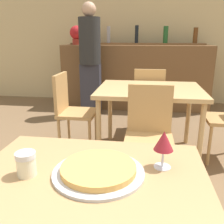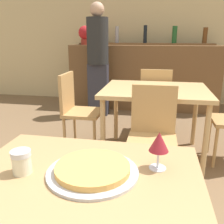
% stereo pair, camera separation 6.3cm
% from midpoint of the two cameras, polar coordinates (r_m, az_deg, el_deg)
% --- Properties ---
extents(wall_back, '(8.00, 0.05, 2.80)m').
position_cam_midpoint_polar(wall_back, '(5.04, 5.51, 18.33)').
color(wall_back, '#D1B784').
rests_on(wall_back, ground_plane).
extents(dining_table_near, '(0.92, 0.73, 0.76)m').
position_cam_midpoint_polar(dining_table_near, '(1.04, -7.28, -19.57)').
color(dining_table_near, '#A87F51').
rests_on(dining_table_near, ground_plane).
extents(dining_table_far, '(1.08, 0.87, 0.76)m').
position_cam_midpoint_polar(dining_table_far, '(2.65, 7.92, 3.74)').
color(dining_table_far, tan).
rests_on(dining_table_far, ground_plane).
extents(bar_counter, '(2.60, 0.56, 1.12)m').
position_cam_midpoint_polar(bar_counter, '(4.59, 4.92, 7.99)').
color(bar_counter, brown).
rests_on(bar_counter, ground_plane).
extents(bar_back_shelf, '(2.39, 0.24, 0.33)m').
position_cam_midpoint_polar(bar_back_shelf, '(4.68, 5.66, 15.81)').
color(bar_back_shelf, brown).
rests_on(bar_back_shelf, bar_counter).
extents(chair_far_side_front, '(0.40, 0.40, 0.89)m').
position_cam_midpoint_polar(chair_far_side_front, '(2.12, 7.64, -4.19)').
color(chair_far_side_front, tan).
rests_on(chair_far_side_front, ground_plane).
extents(chair_far_side_back, '(0.40, 0.40, 0.89)m').
position_cam_midpoint_polar(chair_far_side_back, '(3.28, 7.87, 3.44)').
color(chair_far_side_back, tan).
rests_on(chair_far_side_back, ground_plane).
extents(chair_far_side_left, '(0.40, 0.40, 0.89)m').
position_cam_midpoint_polar(chair_far_side_left, '(2.83, -10.05, 1.13)').
color(chair_far_side_left, tan).
rests_on(chair_far_side_left, ground_plane).
extents(pizza_tray, '(0.36, 0.36, 0.04)m').
position_cam_midpoint_polar(pizza_tray, '(1.01, -4.94, -13.12)').
color(pizza_tray, '#B7B7BC').
rests_on(pizza_tray, dining_table_near).
extents(cheese_shaker, '(0.08, 0.08, 0.10)m').
position_cam_midpoint_polar(cheese_shaker, '(1.04, -20.70, -11.02)').
color(cheese_shaker, beige).
rests_on(cheese_shaker, dining_table_near).
extents(person_standing, '(0.34, 0.34, 1.77)m').
position_cam_midpoint_polar(person_standing, '(4.07, -5.49, 12.54)').
color(person_standing, '#2D2D38').
rests_on(person_standing, ground_plane).
extents(wine_glass, '(0.08, 0.08, 0.16)m').
position_cam_midpoint_polar(wine_glass, '(1.02, 10.02, -6.76)').
color(wine_glass, silver).
rests_on(wine_glass, dining_table_near).
extents(potted_plant, '(0.24, 0.24, 0.33)m').
position_cam_midpoint_polar(potted_plant, '(4.66, -8.48, 17.20)').
color(potted_plant, maroon).
rests_on(potted_plant, bar_counter).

